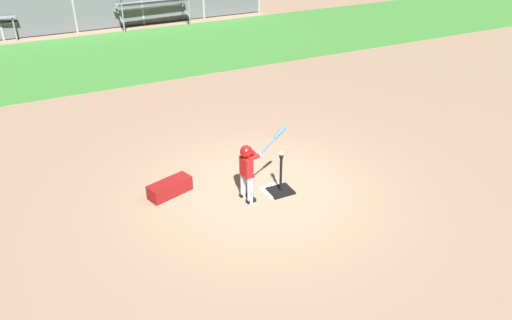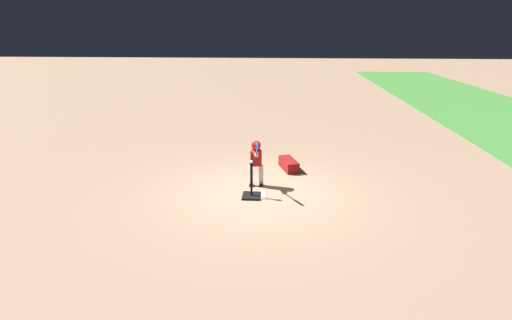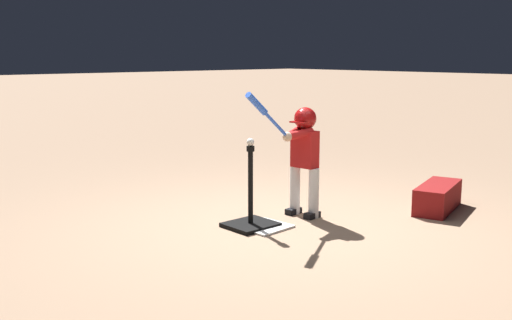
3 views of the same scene
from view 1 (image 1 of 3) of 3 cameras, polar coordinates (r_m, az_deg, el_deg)
The scene contains 9 objects.
ground_plane at distance 9.60m, azimuth 0.87°, elevation -3.36°, with size 90.00×90.00×0.00m, color #93755B.
grass_outfield_strip at distance 18.17m, azimuth -13.61°, elevation 11.78°, with size 56.00×6.27×0.02m, color #3D7F33.
backstop_fence at distance 21.59m, azimuth -16.50°, elevation 16.69°, with size 13.47×0.08×1.82m.
home_plate at distance 9.56m, azimuth 2.12°, elevation -3.44°, with size 0.44×0.44×0.02m, color white.
batting_tee at distance 9.47m, azimuth 2.82°, elevation -3.10°, with size 0.45×0.41×0.79m.
batter_child at distance 8.95m, azimuth -0.90°, elevation -0.61°, with size 0.97×0.36×1.31m.
baseball at distance 9.11m, azimuth 2.92°, elevation 0.73°, with size 0.07×0.07×0.07m, color white.
bleachers_left_center at distance 22.07m, azimuth -12.19°, elevation 16.69°, with size 2.98×2.67×1.38m.
equipment_bag at distance 9.51m, azimuth -9.82°, elevation -3.15°, with size 0.84×0.32×0.28m, color maroon.
Camera 1 is at (-3.71, -7.21, 5.13)m, focal length 35.00 mm.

